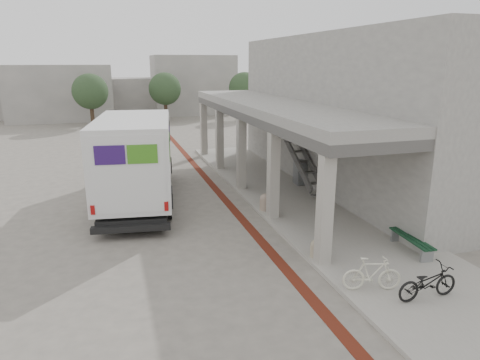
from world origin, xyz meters
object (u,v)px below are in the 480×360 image
object	(u,v)px
bicycle_cream	(372,274)
utility_cabinet	(301,172)
bicycle_black	(428,282)
bench	(411,241)
fedex_truck	(137,156)

from	to	relation	value
bicycle_cream	utility_cabinet	bearing A→B (deg)	1.89
utility_cabinet	bicycle_black	world-z (taller)	utility_cabinet
bench	bicycle_cream	xyz separation A→B (m)	(-2.53, -1.69, 0.14)
fedex_truck	utility_cabinet	world-z (taller)	fedex_truck
bicycle_black	bicycle_cream	world-z (taller)	bicycle_cream
fedex_truck	bicycle_black	size ratio (longest dim) A/B	5.37
fedex_truck	bench	bearing A→B (deg)	-37.81
fedex_truck	bench	size ratio (longest dim) A/B	4.71
utility_cabinet	bicycle_black	xyz separation A→B (m)	(-1.37, -10.35, -0.13)
bicycle_black	fedex_truck	bearing A→B (deg)	30.26
bench	bicycle_cream	bearing A→B (deg)	-142.14
bicycle_black	bicycle_cream	size ratio (longest dim) A/B	1.11
utility_cabinet	bicycle_cream	world-z (taller)	utility_cabinet
fedex_truck	bicycle_cream	world-z (taller)	fedex_truck
bicycle_black	bicycle_cream	bearing A→B (deg)	54.08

